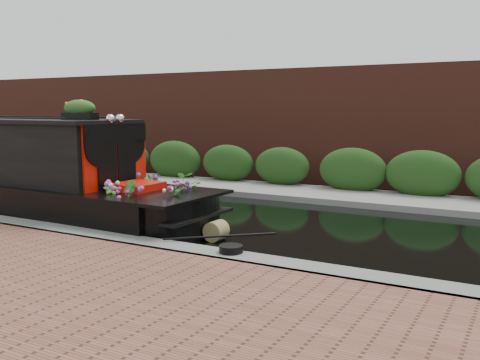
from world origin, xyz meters
The scene contains 7 objects.
ground centered at (0.00, 0.00, 0.00)m, with size 80.00×80.00×0.00m, color black.
near_bank_coping centered at (0.00, -3.30, 0.00)m, with size 40.00×0.60×0.50m, color slate.
far_bank_path centered at (0.00, 4.20, 0.00)m, with size 40.00×2.40×0.34m, color gray.
far_hedge centered at (0.00, 5.10, 0.00)m, with size 40.00×1.10×2.80m, color #1E4115.
far_brick_wall centered at (0.00, 7.20, 0.00)m, with size 40.00×1.00×8.00m, color #5B291F.
rope_fender centered at (1.73, -1.79, 0.20)m, with size 0.40×0.40×0.38m, color olive.
coiled_mooring_rope centered at (2.88, -3.19, 0.31)m, with size 0.40×0.40×0.12m, color black.
Camera 1 is at (7.19, -10.56, 2.59)m, focal length 40.00 mm.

